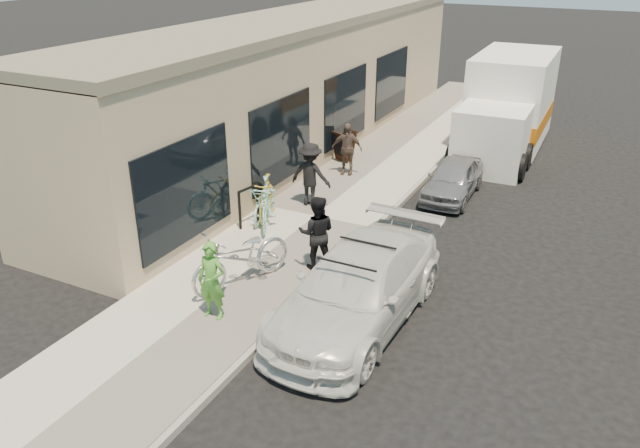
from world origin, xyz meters
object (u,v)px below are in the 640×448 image
(sedan_white, at_px, (358,287))
(cruiser_bike_b, at_px, (264,201))
(sedan_silver, at_px, (453,179))
(man_standing, at_px, (317,233))
(woman_rider, at_px, (212,281))
(cruiser_bike_a, at_px, (266,203))
(bystander_b, at_px, (347,149))
(sandwich_board, at_px, (343,146))
(bike_rack, at_px, (249,202))
(bystander_a, at_px, (311,175))
(tandem_bike, at_px, (242,257))
(cruiser_bike_c, at_px, (266,198))
(moving_truck, at_px, (507,108))

(sedan_white, distance_m, cruiser_bike_b, 4.75)
(sedan_silver, height_order, man_standing, man_standing)
(woman_rider, bearing_deg, cruiser_bike_a, 105.55)
(sedan_white, bearing_deg, bystander_b, 117.72)
(sandwich_board, height_order, man_standing, man_standing)
(bike_rack, xyz_separation_m, bystander_a, (0.74, 1.75, 0.24))
(cruiser_bike_b, bearing_deg, tandem_bike, -81.95)
(sedan_silver, relative_size, bystander_b, 1.99)
(man_standing, height_order, cruiser_bike_c, man_standing)
(moving_truck, distance_m, bystander_a, 8.24)
(sandwich_board, xyz_separation_m, bystander_a, (0.71, -3.51, 0.34))
(bike_rack, bearing_deg, cruiser_bike_a, 28.75)
(sedan_white, xyz_separation_m, woman_rider, (-2.27, -1.26, 0.20))
(bike_rack, distance_m, bystander_a, 1.91)
(bike_rack, bearing_deg, moving_truck, 66.40)
(sandwich_board, bearing_deg, bystander_b, -35.98)
(woman_rider, distance_m, cruiser_bike_b, 4.44)
(bystander_a, bearing_deg, bystander_b, -89.33)
(moving_truck, distance_m, cruiser_bike_c, 9.56)
(moving_truck, height_order, bystander_b, moving_truck)
(moving_truck, distance_m, cruiser_bike_b, 9.64)
(sedan_silver, xyz_separation_m, cruiser_bike_a, (-3.38, -4.10, 0.19))
(sedan_silver, bearing_deg, man_standing, -105.11)
(moving_truck, distance_m, woman_rider, 13.18)
(sedan_white, relative_size, cruiser_bike_a, 2.62)
(sandwich_board, relative_size, bystander_a, 0.57)
(man_standing, xyz_separation_m, cruiser_bike_c, (-2.28, 1.76, -0.29))
(sedan_silver, bearing_deg, bike_rack, -132.49)
(bystander_a, height_order, bystander_b, bystander_a)
(bike_rack, height_order, woman_rider, woman_rider)
(sedan_silver, distance_m, bystander_b, 3.16)
(sedan_white, relative_size, bystander_b, 3.20)
(cruiser_bike_c, height_order, bystander_a, bystander_a)
(sedan_white, xyz_separation_m, bystander_a, (-3.12, 4.15, 0.28))
(tandem_bike, bearing_deg, sedan_white, 22.05)
(sandwich_board, xyz_separation_m, man_standing, (2.37, -6.43, 0.31))
(tandem_bike, distance_m, bystander_a, 4.27)
(bike_rack, xyz_separation_m, bystander_b, (0.59, 4.28, 0.17))
(cruiser_bike_c, distance_m, bystander_a, 1.35)
(moving_truck, height_order, man_standing, moving_truck)
(cruiser_bike_c, bearing_deg, moving_truck, 44.56)
(bystander_a, xyz_separation_m, bystander_b, (-0.15, 2.53, -0.07))
(sandwich_board, height_order, tandem_bike, tandem_bike)
(woman_rider, height_order, bystander_a, bystander_a)
(bike_rack, height_order, man_standing, man_standing)
(tandem_bike, bearing_deg, cruiser_bike_b, 134.44)
(bike_rack, bearing_deg, bystander_a, 67.05)
(sedan_white, height_order, cruiser_bike_b, sedan_white)
(sedan_white, distance_m, man_standing, 1.92)
(bike_rack, distance_m, man_standing, 2.68)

